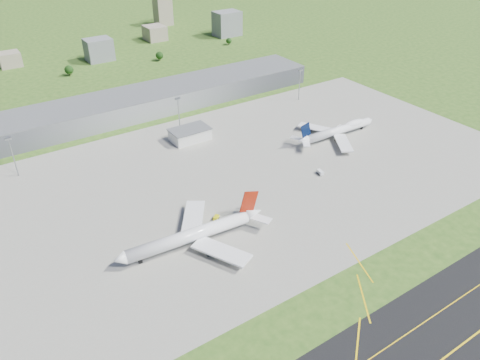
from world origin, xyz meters
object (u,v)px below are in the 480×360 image
airliner_red_twin (195,235)px  tug_yellow (216,218)px  van_white_far (340,127)px  airliner_blue_quad (339,130)px  van_white_near (320,173)px

airliner_red_twin → tug_yellow: (18.80, 11.40, -4.68)m
airliner_red_twin → van_white_far: size_ratio=15.95×
airliner_blue_quad → van_white_far: 14.12m
tug_yellow → van_white_far: van_white_far is taller
van_white_near → van_white_far: size_ratio=1.11×
airliner_red_twin → airliner_blue_quad: (140.82, 47.45, -0.65)m
airliner_red_twin → van_white_far: airliner_red_twin is taller
airliner_blue_quad → van_white_far: airliner_blue_quad is taller
van_white_near → van_white_far: bearing=-42.1°
van_white_near → van_white_far: 68.79m
airliner_blue_quad → tug_yellow: (-122.01, -36.05, -4.02)m
van_white_near → airliner_red_twin: bearing=110.9°
airliner_red_twin → van_white_near: bearing=-166.6°
airliner_red_twin → van_white_near: airliner_red_twin is taller
airliner_red_twin → airliner_blue_quad: size_ratio=1.12×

